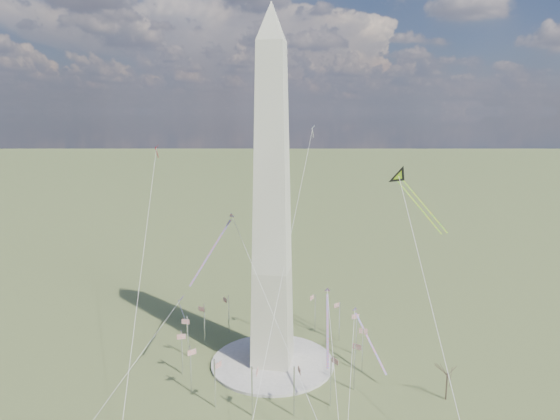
# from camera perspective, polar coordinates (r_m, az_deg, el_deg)

# --- Properties ---
(ground) EXTENTS (2000.00, 2000.00, 0.00)m
(ground) POSITION_cam_1_polar(r_m,az_deg,el_deg) (153.54, -0.86, -17.15)
(ground) COLOR #3D5128
(ground) RESTS_ON ground
(plaza) EXTENTS (36.00, 36.00, 0.80)m
(plaza) POSITION_cam_1_polar(r_m,az_deg,el_deg) (153.35, -0.86, -17.02)
(plaza) COLOR beige
(plaza) RESTS_ON ground
(washington_monument) EXTENTS (15.56, 15.56, 100.00)m
(washington_monument) POSITION_cam_1_polar(r_m,az_deg,el_deg) (137.43, -0.92, 0.73)
(washington_monument) COLOR #B2AC95
(washington_monument) RESTS_ON plaza
(flagpole_ring) EXTENTS (54.40, 54.40, 13.00)m
(flagpole_ring) POSITION_cam_1_polar(r_m,az_deg,el_deg) (150.22, -0.87, -14.71)
(flagpole_ring) COLOR white
(flagpole_ring) RESTS_ON ground
(tree_near) EXTENTS (6.41, 6.41, 11.22)m
(tree_near) POSITION_cam_1_polar(r_m,az_deg,el_deg) (140.12, 18.61, -17.03)
(tree_near) COLOR #433728
(tree_near) RESTS_ON ground
(kite_delta_black) EXTENTS (16.53, 18.17, 16.51)m
(kite_delta_black) POSITION_cam_1_polar(r_m,az_deg,el_deg) (147.16, 13.71, 3.40)
(kite_delta_black) COLOR black
(kite_delta_black) RESTS_ON ground
(kite_diamond_purple) EXTENTS (1.60, 2.60, 8.30)m
(kite_diamond_purple) POSITION_cam_1_polar(r_m,az_deg,el_deg) (155.03, -11.21, -10.25)
(kite_diamond_purple) COLOR #461C80
(kite_diamond_purple) RESTS_ON ground
(kite_streamer_left) EXTENTS (3.22, 20.12, 13.81)m
(kite_streamer_left) POSITION_cam_1_polar(r_m,az_deg,el_deg) (135.15, 5.45, -12.05)
(kite_streamer_left) COLOR #F63B26
(kite_streamer_left) RESTS_ON ground
(kite_streamer_mid) EXTENTS (6.99, 22.24, 15.55)m
(kite_streamer_mid) POSITION_cam_1_polar(r_m,az_deg,el_deg) (141.14, -7.06, -3.29)
(kite_streamer_mid) COLOR #F63B26
(kite_streamer_mid) RESTS_ON ground
(kite_streamer_right) EXTENTS (10.40, 16.37, 12.63)m
(kite_streamer_right) POSITION_cam_1_polar(r_m,az_deg,el_deg) (149.23, 9.76, -13.64)
(kite_streamer_right) COLOR #F63B26
(kite_streamer_right) RESTS_ON ground
(kite_small_red) EXTENTS (1.17, 1.93, 4.64)m
(kite_small_red) POSITION_cam_1_polar(r_m,az_deg,el_deg) (177.58, -13.92, 6.86)
(kite_small_red) COLOR red
(kite_small_red) RESTS_ON ground
(kite_small_white) EXTENTS (1.32, 1.81, 4.58)m
(kite_small_white) POSITION_cam_1_polar(r_m,az_deg,el_deg) (181.53, 3.79, 9.28)
(kite_small_white) COLOR white
(kite_small_white) RESTS_ON ground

